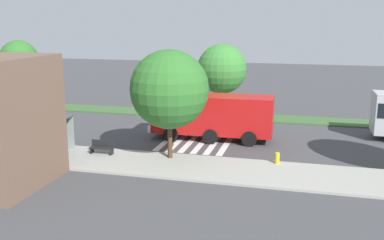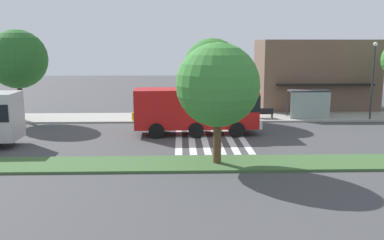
# 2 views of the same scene
# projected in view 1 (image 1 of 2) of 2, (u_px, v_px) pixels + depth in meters

# --- Properties ---
(ground_plane) EXTENTS (120.00, 120.00, 0.00)m
(ground_plane) POSITION_uv_depth(u_px,v_px,m) (197.00, 135.00, 34.97)
(ground_plane) COLOR #424244
(sidewalk) EXTENTS (60.00, 4.59, 0.14)m
(sidewalk) POSITION_uv_depth(u_px,v_px,m) (167.00, 165.00, 27.53)
(sidewalk) COLOR #9E9B93
(sidewalk) RESTS_ON ground_plane
(median_strip) EXTENTS (60.00, 3.00, 0.14)m
(median_strip) POSITION_uv_depth(u_px,v_px,m) (215.00, 116.00, 41.62)
(median_strip) COLOR #3D6033
(median_strip) RESTS_ON ground_plane
(crosswalk) EXTENTS (4.95, 10.03, 0.01)m
(crosswalk) POSITION_uv_depth(u_px,v_px,m) (203.00, 135.00, 34.86)
(crosswalk) COLOR silver
(crosswalk) RESTS_ON ground_plane
(fire_truck) EXTENTS (9.29, 3.06, 3.42)m
(fire_truck) POSITION_uv_depth(u_px,v_px,m) (209.00, 114.00, 33.28)
(fire_truck) COLOR #B71414
(fire_truck) RESTS_ON ground_plane
(bus_stop_shelter) EXTENTS (3.50, 1.40, 2.46)m
(bus_stop_shelter) POSITION_uv_depth(u_px,v_px,m) (48.00, 125.00, 30.24)
(bus_stop_shelter) COLOR #4C4C51
(bus_stop_shelter) RESTS_ON sidewalk
(bench_near_shelter) EXTENTS (1.60, 0.50, 0.90)m
(bench_near_shelter) POSITION_uv_depth(u_px,v_px,m) (102.00, 147.00, 29.53)
(bench_near_shelter) COLOR black
(bench_near_shelter) RESTS_ON sidewalk
(sidewalk_tree_west) EXTENTS (5.01, 5.01, 6.99)m
(sidewalk_tree_west) POSITION_uv_depth(u_px,v_px,m) (169.00, 89.00, 27.79)
(sidewalk_tree_west) COLOR #47301E
(sidewalk_tree_west) RESTS_ON sidewalk
(median_tree_far_west) EXTENTS (4.55, 4.55, 6.60)m
(median_tree_far_west) POSITION_uv_depth(u_px,v_px,m) (222.00, 69.00, 40.51)
(median_tree_far_west) COLOR #513823
(median_tree_far_west) RESTS_ON median_strip
(median_tree_west) EXTENTS (3.90, 3.90, 6.70)m
(median_tree_west) POSITION_uv_depth(u_px,v_px,m) (19.00, 60.00, 45.60)
(median_tree_west) COLOR #47301E
(median_tree_west) RESTS_ON median_strip
(fire_hydrant) EXTENTS (0.28, 0.28, 0.70)m
(fire_hydrant) POSITION_uv_depth(u_px,v_px,m) (277.00, 158.00, 27.52)
(fire_hydrant) COLOR gold
(fire_hydrant) RESTS_ON sidewalk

